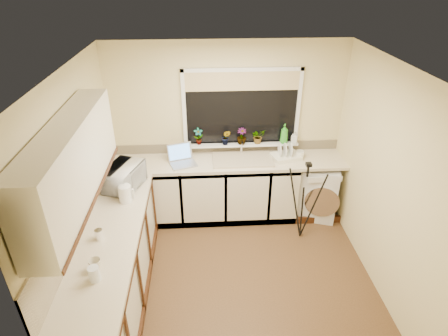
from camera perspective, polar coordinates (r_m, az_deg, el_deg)
floor at (r=4.65m, az=1.67°, el=-15.84°), size 3.20×3.20×0.00m
ceiling at (r=3.39m, az=2.28°, el=14.87°), size 3.20×3.20×0.00m
wall_back at (r=5.21m, az=0.42°, el=5.84°), size 3.20×0.00×3.20m
wall_front at (r=2.74m, az=4.98°, el=-19.80°), size 3.20×0.00×3.20m
wall_left at (r=4.07m, az=-21.16°, el=-3.48°), size 0.00×3.00×3.00m
wall_right at (r=4.32m, az=23.56°, el=-2.00°), size 0.00×3.00×3.00m
base_cabinet_back at (r=5.31m, az=-2.90°, el=-3.46°), size 2.55×0.60×0.86m
base_cabinet_left at (r=4.23m, az=-16.29°, el=-14.76°), size 0.54×2.40×0.86m
worktop_back at (r=5.09m, az=0.63°, el=0.93°), size 3.20×0.60×0.04m
worktop_left at (r=3.94m, az=-17.20°, el=-10.00°), size 0.60×2.40×0.04m
upper_cabinet at (r=3.38m, az=-22.26°, el=0.70°), size 0.28×1.90×0.70m
splashback_left at (r=3.88m, az=-21.88°, el=-7.10°), size 0.02×2.40×0.45m
splashback_back at (r=5.30m, az=0.41°, el=3.26°), size 3.20×0.02×0.14m
window_glass at (r=5.09m, az=2.72°, el=9.18°), size 1.50×0.02×1.00m
window_blind at (r=4.95m, az=2.85°, el=13.16°), size 1.50×0.02×0.25m
windowsill at (r=5.24m, az=2.65°, el=3.68°), size 1.60×0.14×0.03m
sink at (r=5.09m, az=2.88°, el=1.33°), size 0.82×0.46×0.03m
faucet at (r=5.20m, az=2.70°, el=3.29°), size 0.03×0.03×0.24m
washing_machine at (r=5.54m, az=13.95°, el=-3.19°), size 0.71×0.69×0.81m
laptop at (r=5.03m, az=-6.50°, el=1.48°), size 0.42×0.41×0.24m
kettle at (r=4.33m, az=-14.93°, el=-3.87°), size 0.15×0.15×0.19m
dish_rack at (r=5.20m, az=9.47°, el=1.75°), size 0.44×0.37×0.06m
tripod at (r=4.94m, az=12.19°, el=-5.05°), size 0.62×0.62×1.13m
glass_jug at (r=3.45m, az=-19.31°, el=-15.09°), size 0.10×0.10×0.14m
steel_jar at (r=3.88m, az=-18.64°, el=-9.63°), size 0.08×0.08×0.11m
microwave at (r=4.58m, az=-15.12°, el=-1.31°), size 0.50×0.60×0.28m
plant_a at (r=5.15m, az=-3.94°, el=4.85°), size 0.14×0.11×0.24m
plant_b at (r=5.14m, az=0.32°, el=4.72°), size 0.15×0.13×0.22m
plant_c at (r=5.17m, az=2.72°, el=4.89°), size 0.13×0.13×0.23m
plant_d at (r=5.22m, az=5.25°, el=4.88°), size 0.23×0.22×0.20m
soap_bottle_green at (r=5.25m, az=9.23°, el=5.23°), size 0.14×0.14×0.28m
soap_bottle_clear at (r=5.29m, az=10.78°, el=4.68°), size 0.11×0.11×0.18m
cup_back at (r=5.24m, az=11.57°, el=2.05°), size 0.15×0.15×0.10m
cup_left at (r=3.56m, az=-19.16°, el=-13.83°), size 0.13×0.13×0.10m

